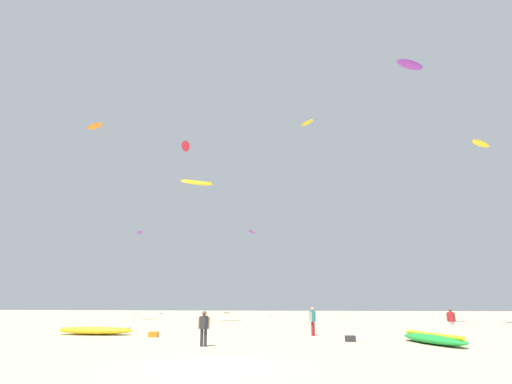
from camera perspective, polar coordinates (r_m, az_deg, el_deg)
The scene contains 16 objects.
ground_plane at distance 15.25m, azimuth -6.74°, elevation -23.82°, with size 120.00×120.00×0.00m, color beige.
person_foreground at distance 20.97m, azimuth -7.56°, elevation -18.66°, with size 0.56×0.38×1.69m.
person_midground at distance 30.27m, azimuth 26.46°, elevation -16.19°, with size 0.51×0.37×1.64m.
person_left at distance 26.77m, azimuth 8.22°, elevation -17.76°, with size 0.39×0.54×1.74m.
kite_grounded_near at distance 23.76m, azimuth 24.34°, elevation -18.82°, with size 2.81×4.83×0.57m.
kite_grounded_mid at distance 29.06m, azimuth -22.25°, elevation -18.06°, with size 5.04×1.48×0.60m.
cooler_box at distance 26.39m, azimuth -14.65°, elevation -19.35°, with size 0.56×0.36×0.32m, color orange.
gear_bag at distance 23.63m, azimuth 13.52°, elevation -19.98°, with size 0.56×0.36×0.32m, color #2D2D33.
kite_aloft_0 at distance 40.40m, azimuth -8.56°, elevation 1.34°, with size 3.39×2.35×0.79m.
kite_aloft_1 at distance 42.18m, azimuth 21.44°, elevation 16.82°, with size 3.21×2.34×0.66m.
kite_aloft_2 at distance 42.64m, azimuth 29.81°, elevation 6.12°, with size 2.74×2.52×0.35m.
kite_aloft_3 at distance 55.80m, azimuth 7.41°, elevation 9.91°, with size 2.03×2.39×0.33m.
kite_aloft_4 at distance 61.39m, azimuth -16.52°, elevation -5.63°, with size 1.84×2.88×0.42m.
kite_aloft_5 at distance 45.54m, azimuth -22.35°, elevation 8.83°, with size 2.63×1.93×0.43m.
kite_aloft_6 at distance 60.68m, azimuth -10.17°, elevation 6.55°, with size 2.36×4.49×0.61m.
kite_aloft_7 at distance 51.50m, azimuth -0.61°, elevation -5.82°, with size 1.02×2.17×0.26m.
Camera 1 is at (2.85, -14.80, 2.35)m, focal length 27.58 mm.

